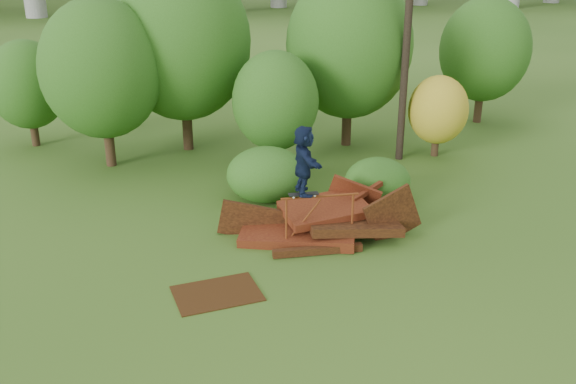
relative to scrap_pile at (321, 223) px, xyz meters
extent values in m
plane|color=#2D5116|center=(-0.24, -2.53, -0.38)|extent=(240.00, 240.00, 0.00)
cube|color=#3E120B|center=(-0.64, 0.00, -0.20)|extent=(3.65, 2.82, 0.54)
cube|color=black|center=(0.86, -0.30, 0.04)|extent=(2.64, 1.74, 0.51)
cube|color=#3E120B|center=(0.16, 0.20, 0.32)|extent=(2.64, 1.97, 0.50)
cube|color=black|center=(1.96, -0.50, 0.27)|extent=(1.88, 0.48, 1.84)
cube|color=#3E120B|center=(1.16, 1.00, 0.17)|extent=(1.66, 1.08, 1.79)
cube|color=black|center=(-1.84, 0.40, -0.03)|extent=(2.20, 0.44, 1.42)
cube|color=black|center=(-0.34, -1.20, -0.26)|extent=(2.46, 0.22, 0.20)
cube|color=#3E120B|center=(1.56, 0.70, 0.57)|extent=(1.18, 0.90, 0.33)
cylinder|color=brown|center=(-1.11, -0.66, 0.35)|extent=(0.06, 0.06, 1.46)
cylinder|color=brown|center=(0.75, -0.62, 0.35)|extent=(0.06, 0.06, 1.46)
cylinder|color=brown|center=(-0.18, -0.64, 1.08)|extent=(2.16, 0.11, 0.06)
cube|color=black|center=(-0.64, -0.65, 1.18)|extent=(0.81, 0.23, 0.03)
cylinder|color=silver|center=(-0.92, -0.75, 1.14)|extent=(0.06, 0.03, 0.06)
cylinder|color=silver|center=(-0.93, -0.57, 1.14)|extent=(0.06, 0.03, 0.06)
cylinder|color=silver|center=(-0.34, -0.74, 1.14)|extent=(0.06, 0.03, 0.06)
cylinder|color=silver|center=(-0.35, -0.56, 1.14)|extent=(0.06, 0.03, 0.06)
imported|color=#0F1933|center=(-0.64, -0.65, 2.14)|extent=(0.65, 1.77, 1.88)
cube|color=#361F0B|center=(-3.16, -2.81, -0.37)|extent=(2.26, 1.81, 0.03)
cylinder|color=black|center=(-6.43, 7.23, 0.62)|extent=(0.37, 0.37, 2.00)
ellipsoid|color=#244A13|center=(-6.43, 7.23, 3.24)|extent=(4.34, 4.34, 4.99)
cylinder|color=black|center=(-3.53, 8.76, 0.78)|extent=(0.40, 0.40, 2.32)
ellipsoid|color=#244A13|center=(-3.53, 8.76, 3.90)|extent=(5.25, 5.25, 6.03)
cylinder|color=black|center=(-0.42, 5.74, 0.33)|extent=(0.32, 0.32, 1.42)
ellipsoid|color=#244A13|center=(-0.42, 5.74, 2.20)|extent=(3.09, 3.09, 3.55)
cylinder|color=black|center=(2.89, 8.26, 0.71)|extent=(0.39, 0.39, 2.18)
ellipsoid|color=#244A13|center=(2.89, 8.26, 3.66)|extent=(4.97, 4.97, 5.72)
cylinder|color=black|center=(5.95, 6.27, 0.11)|extent=(0.28, 0.28, 0.98)
ellipsoid|color=#A58C19|center=(5.95, 6.27, 1.46)|extent=(2.29, 2.29, 2.63)
cylinder|color=black|center=(9.75, 10.61, 0.53)|extent=(0.36, 0.36, 1.82)
ellipsoid|color=#244A13|center=(9.75, 10.61, 2.94)|extent=(4.00, 4.00, 4.60)
cylinder|color=black|center=(-9.69, 10.29, 0.31)|extent=(0.32, 0.32, 1.38)
ellipsoid|color=#244A13|center=(-9.69, 10.29, 2.15)|extent=(3.08, 3.08, 3.54)
ellipsoid|color=#244A13|center=(-1.17, 2.87, 0.50)|extent=(2.56, 2.36, 1.77)
ellipsoid|color=#244A13|center=(2.29, 2.02, 0.37)|extent=(2.11, 1.94, 1.50)
cylinder|color=black|center=(4.46, 6.14, 4.78)|extent=(0.28, 0.28, 10.33)
camera|label=1|loc=(-3.74, -16.29, 7.59)|focal=40.00mm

